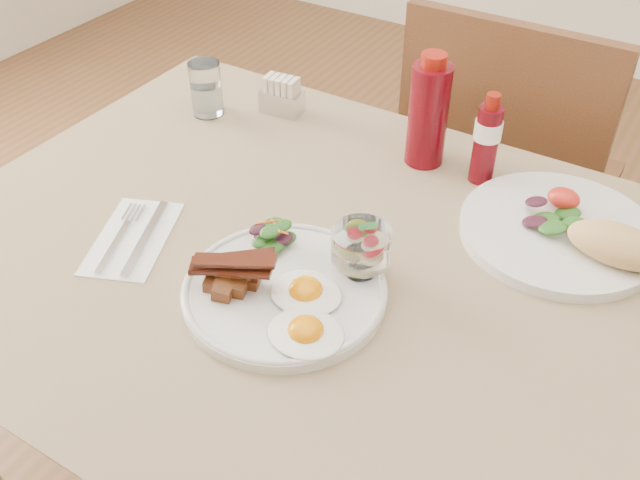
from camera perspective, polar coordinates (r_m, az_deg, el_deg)
table at (r=1.07m, az=3.35°, el=-6.38°), size 1.33×0.88×0.75m
chair_far at (r=1.65m, az=14.44°, el=4.59°), size 0.42×0.42×0.93m
main_plate at (r=0.97m, az=-2.86°, el=-4.16°), size 0.28×0.28×0.02m
fried_eggs at (r=0.93m, az=-1.14°, el=-5.69°), size 0.16×0.18×0.03m
bacon_potato_pile at (r=0.96m, az=-7.05°, el=-2.71°), size 0.12×0.09×0.05m
side_salad at (r=1.03m, az=-3.77°, el=0.33°), size 0.07×0.07×0.04m
fruit_cup at (r=0.96m, az=3.32°, el=-0.46°), size 0.08×0.08×0.08m
second_plate at (r=1.12m, az=19.55°, el=0.53°), size 0.31×0.29×0.07m
ketchup_bottle at (r=1.21m, az=8.66°, el=10.00°), size 0.08×0.08×0.20m
hot_sauce_bottle at (r=1.19m, az=13.17°, el=7.81°), size 0.05×0.05×0.16m
sugar_caddy at (r=1.38m, az=-3.07°, el=11.34°), size 0.08×0.05×0.07m
water_glass at (r=1.39m, az=-9.07°, el=11.64°), size 0.06×0.06×0.10m
napkin_cutlery at (r=1.11m, az=-14.70°, el=0.18°), size 0.17×0.21×0.01m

